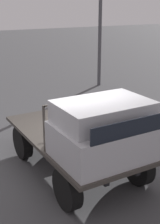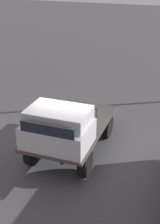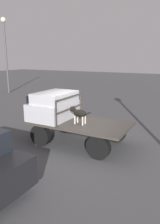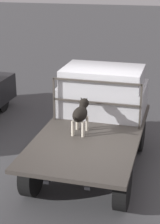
% 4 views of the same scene
% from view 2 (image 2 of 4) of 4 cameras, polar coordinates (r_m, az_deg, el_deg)
% --- Properties ---
extents(ground_plane, '(80.00, 80.00, 0.00)m').
position_cam_2_polar(ground_plane, '(10.78, -1.31, -6.72)').
color(ground_plane, '#474749').
extents(flatbed_truck, '(3.92, 2.06, 0.90)m').
position_cam_2_polar(flatbed_truck, '(10.44, -1.35, -3.75)').
color(flatbed_truck, black).
rests_on(flatbed_truck, ground).
extents(truck_cab, '(1.43, 1.94, 1.09)m').
position_cam_2_polar(truck_cab, '(9.13, -4.04, -2.92)').
color(truck_cab, '#B7B7BC').
rests_on(truck_cab, flatbed_truck).
extents(truck_headboard, '(0.04, 1.94, 0.98)m').
position_cam_2_polar(truck_headboard, '(9.68, -2.29, -0.26)').
color(truck_headboard, '#3D3833').
rests_on(truck_headboard, flatbed_truck).
extents(dog, '(0.91, 0.28, 0.68)m').
position_cam_2_polar(dog, '(10.14, -0.13, -0.39)').
color(dog, beige).
rests_on(dog, flatbed_truck).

